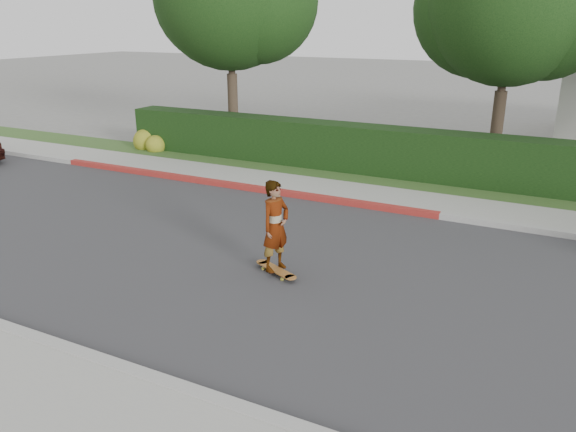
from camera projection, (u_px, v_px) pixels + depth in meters
name	position (u px, v px, depth m)	size (l,w,h in m)	color
ground	(336.00, 277.00, 10.37)	(120.00, 120.00, 0.00)	slate
road	(336.00, 277.00, 10.37)	(60.00, 8.00, 0.01)	#2D2D30
curb_near	(211.00, 400.00, 6.89)	(60.00, 0.20, 0.15)	#9E9E99
curb_far	(399.00, 210.00, 13.80)	(60.00, 0.20, 0.15)	#9E9E99
curb_red_section	(227.00, 184.00, 15.92)	(12.00, 0.21, 0.15)	maroon
sidewalk_far	(409.00, 200.00, 14.56)	(60.00, 1.60, 0.12)	gray
planting_strip	(424.00, 186.00, 15.92)	(60.00, 1.60, 0.10)	#2D4C1E
hedge	(335.00, 147.00, 17.47)	(15.00, 1.00, 1.50)	black
flowering_shrub	(149.00, 142.00, 20.19)	(1.40, 1.00, 0.90)	#2D4C19
tree_center	(512.00, 5.00, 15.87)	(5.66, 4.84, 7.44)	#33261C
skateboard	(276.00, 270.00, 10.43)	(1.08, 0.65, 0.10)	gold
skateboarder	(276.00, 226.00, 10.15)	(0.62, 0.41, 1.70)	white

